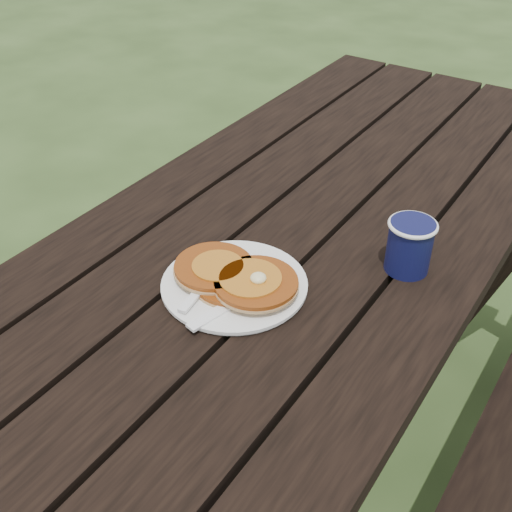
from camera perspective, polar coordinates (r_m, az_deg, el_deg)
The scene contains 7 objects.
ground at distance 1.82m, azimuth 3.39°, elevation -16.60°, with size 60.00×60.00×0.00m, color #2B3E1A.
picnic_table at distance 1.54m, azimuth 3.87°, elevation -8.30°, with size 1.36×1.80×0.75m.
plate at distance 1.10m, azimuth -1.93°, elevation -2.60°, with size 0.24×0.24×0.01m, color white.
pancake_stack at distance 1.09m, azimuth -1.81°, elevation -1.88°, with size 0.22×0.14×0.04m.
knife at distance 1.05m, azimuth -2.10°, elevation -4.20°, with size 0.02×0.18×0.01m, color white.
fork at distance 1.07m, azimuth -5.17°, elevation -3.19°, with size 0.03×0.16×0.01m, color white, non-canonical shape.
coffee_cup at distance 1.14m, azimuth 13.53°, elevation 1.11°, with size 0.09×0.09×0.10m.
Camera 1 is at (0.52, -0.97, 1.44)m, focal length 45.00 mm.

